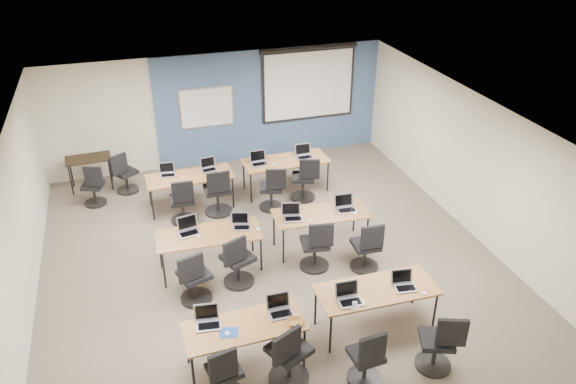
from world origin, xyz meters
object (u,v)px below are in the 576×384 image
object	(u,v)px
spare_chair_b	(94,189)
utility_table	(89,161)
task_chair_7	(367,250)
task_chair_9	(218,195)
training_table_back_left	(190,178)
laptop_6	(292,215)
training_table_mid_right	(321,215)
laptop_4	(188,229)
laptop_0	(208,320)
task_chair_11	(305,182)
task_chair_2	(367,361)
laptop_9	(209,167)
task_chair_8	(183,205)
laptop_1	(280,308)
task_chair_1	(288,358)
laptop_11	(304,154)
spare_chair_a	(125,176)
task_chair_6	(316,249)
laptop_2	(349,297)
laptop_5	(241,224)
task_chair_10	(272,192)
task_chair_3	(439,346)
laptop_7	(345,206)
laptop_10	(259,161)
laptop_3	(404,283)
task_chair_5	(237,264)
whiteboard	(207,108)
training_table_front_right	(377,291)
training_table_front_left	(244,328)
task_chair_0	(224,377)
training_table_mid_left	(209,236)
projector_screen	(309,80)
task_chair_4	(194,281)

from	to	relation	value
spare_chair_b	utility_table	bearing A→B (deg)	112.99
task_chair_7	task_chair_9	size ratio (longest dim) A/B	0.95
training_table_back_left	laptop_6	bearing A→B (deg)	-57.46
training_table_mid_right	laptop_4	world-z (taller)	laptop_4
laptop_0	task_chair_11	world-z (taller)	task_chair_11
task_chair_11	task_chair_9	bearing A→B (deg)	-159.77
task_chair_2	laptop_9	xyz separation A→B (m)	(-1.08, 5.69, 0.40)
laptop_6	task_chair_8	world-z (taller)	task_chair_8
spare_chair_b	laptop_1	bearing A→B (deg)	-45.95
laptop_6	task_chair_11	size ratio (longest dim) A/B	0.34
task_chair_11	task_chair_1	bearing A→B (deg)	-92.58
laptop_11	spare_chair_a	size ratio (longest dim) A/B	0.37
task_chair_9	task_chair_6	bearing A→B (deg)	-62.22
laptop_0	training_table_back_left	bearing A→B (deg)	92.51
task_chair_2	task_chair_8	bearing A→B (deg)	105.77
laptop_0	utility_table	world-z (taller)	laptop_0
laptop_2	laptop_5	xyz separation A→B (m)	(-1.03, 2.42, -0.01)
training_table_back_left	task_chair_6	size ratio (longest dim) A/B	1.77
task_chair_8	task_chair_10	size ratio (longest dim) A/B	1.01
task_chair_2	task_chair_3	size ratio (longest dim) A/B	0.97
laptop_7	laptop_10	size ratio (longest dim) A/B	1.01
laptop_3	task_chair_5	xyz separation A→B (m)	(-2.16, 1.72, -0.37)
laptop_4	laptop_10	bearing A→B (deg)	39.62
laptop_0	laptop_7	world-z (taller)	laptop_7
laptop_2	task_chair_5	bearing A→B (deg)	127.74
task_chair_8	laptop_9	distance (m)	1.10
training_table_mid_right	spare_chair_a	size ratio (longest dim) A/B	1.81
training_table_back_left	task_chair_3	bearing A→B (deg)	-67.02
whiteboard	training_table_front_right	world-z (taller)	whiteboard
training_table_front_left	task_chair_0	size ratio (longest dim) A/B	1.75
task_chair_2	task_chair_3	xyz separation A→B (m)	(1.06, -0.06, 0.02)
task_chair_5	utility_table	bearing A→B (deg)	95.74
training_table_back_left	task_chair_2	distance (m)	5.72
task_chair_1	task_chair_5	distance (m)	2.31
task_chair_5	task_chair_9	size ratio (longest dim) A/B	0.97
task_chair_9	spare_chair_b	distance (m)	2.68
laptop_11	utility_table	distance (m)	4.75
task_chair_0	laptop_3	world-z (taller)	laptop_3
laptop_3	laptop_4	size ratio (longest dim) A/B	0.90
training_table_mid_left	task_chair_3	size ratio (longest dim) A/B	1.81
task_chair_1	task_chair_9	xyz separation A→B (m)	(-0.03, 4.73, 0.00)
task_chair_2	laptop_10	bearing A→B (deg)	86.02
whiteboard	laptop_2	xyz separation A→B (m)	(0.84, -6.59, -0.65)
laptop_7	task_chair_9	distance (m)	2.74
laptop_1	task_chair_5	bearing A→B (deg)	97.86
laptop_1	task_chair_6	distance (m)	2.14
projector_screen	laptop_7	size ratio (longest dim) A/B	6.72
training_table_back_left	task_chair_1	distance (m)	5.22
task_chair_4	spare_chair_b	size ratio (longest dim) A/B	1.06
laptop_1	laptop_7	size ratio (longest dim) A/B	0.95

